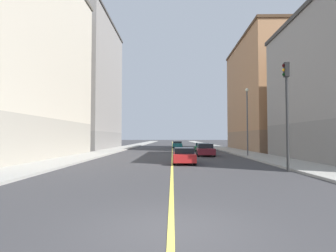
% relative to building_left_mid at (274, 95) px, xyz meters
% --- Properties ---
extents(ground_plane, '(400.00, 400.00, 0.00)m').
position_rel_building_left_mid_xyz_m(ground_plane, '(-16.86, -38.64, -9.05)').
color(ground_plane, '#373639').
rests_on(ground_plane, ground).
extents(sidewalk_left, '(3.62, 168.00, 0.15)m').
position_rel_building_left_mid_xyz_m(sidewalk_left, '(-7.52, 10.36, -8.97)').
color(sidewalk_left, '#9E9B93').
rests_on(sidewalk_left, ground).
extents(sidewalk_right, '(3.62, 168.00, 0.15)m').
position_rel_building_left_mid_xyz_m(sidewalk_right, '(-26.19, 10.36, -8.97)').
color(sidewalk_right, '#9E9B93').
rests_on(sidewalk_right, ground).
extents(lane_center_stripe, '(0.16, 154.00, 0.01)m').
position_rel_building_left_mid_xyz_m(lane_center_stripe, '(-16.86, 10.36, -9.04)').
color(lane_center_stripe, '#E5D14C').
rests_on(lane_center_stripe, ground).
extents(building_left_mid, '(11.73, 20.40, 18.08)m').
position_rel_building_left_mid_xyz_m(building_left_mid, '(0.00, 0.00, 0.00)').
color(building_left_mid, '#8F6B4F').
rests_on(building_left_mid, ground).
extents(building_right_midblock, '(11.73, 20.67, 23.39)m').
position_rel_building_left_mid_xyz_m(building_right_midblock, '(-33.71, 4.16, 2.65)').
color(building_right_midblock, slate).
rests_on(building_right_midblock, ground).
extents(traffic_light_left_near, '(0.40, 0.32, 6.78)m').
position_rel_building_left_mid_xyz_m(traffic_light_left_near, '(-9.75, -28.13, -4.72)').
color(traffic_light_left_near, '#2D2D2D').
rests_on(traffic_light_left_near, ground).
extents(street_lamp_left_near, '(0.36, 0.36, 7.31)m').
position_rel_building_left_mid_xyz_m(street_lamp_left_near, '(-8.73, -15.53, -4.49)').
color(street_lamp_left_near, '#4C4C51').
rests_on(street_lamp_left_near, ground).
extents(car_red, '(1.80, 4.13, 1.27)m').
position_rel_building_left_mid_xyz_m(car_red, '(-15.89, -22.93, -8.43)').
color(car_red, red).
rests_on(car_red, ground).
extents(car_teal, '(2.06, 4.14, 1.30)m').
position_rel_building_left_mid_xyz_m(car_teal, '(-15.83, 9.30, -8.41)').
color(car_teal, '#196670').
rests_on(car_teal, ground).
extents(car_maroon, '(2.07, 4.33, 1.41)m').
position_rel_building_left_mid_xyz_m(car_maroon, '(-13.09, -13.97, -8.38)').
color(car_maroon, maroon).
rests_on(car_maroon, ground).
extents(car_green, '(2.03, 4.14, 1.30)m').
position_rel_building_left_mid_xyz_m(car_green, '(-12.52, -5.73, -8.42)').
color(car_green, '#1E6B38').
rests_on(car_green, ground).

